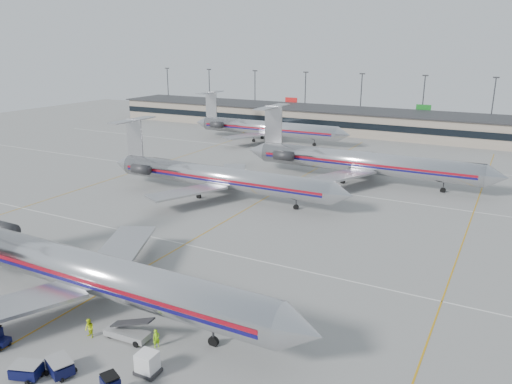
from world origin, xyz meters
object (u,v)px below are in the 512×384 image
Objects in this scene: jet_second_row at (216,176)px; uld_container at (147,364)px; jet_foreground at (75,267)px; belt_loader at (128,332)px.

uld_container is at bearing -63.98° from jet_second_row.
jet_foreground is 10.16× the size of belt_loader.
jet_second_row is at bearing 101.09° from jet_foreground.
jet_foreground reaches higher than belt_loader.
uld_container is at bearing -22.74° from jet_foreground.
jet_second_row is 40.85m from belt_loader.
uld_container is 0.39× the size of belt_loader.
jet_foreground is at bearing 155.50° from uld_container.
jet_second_row is 45.23m from uld_container.
uld_container is 5.27m from belt_loader.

